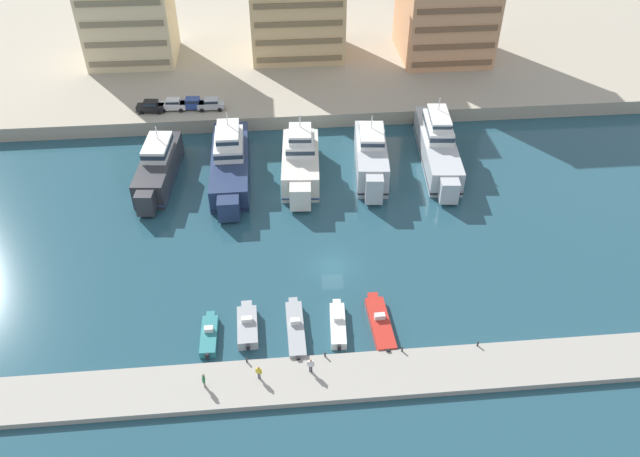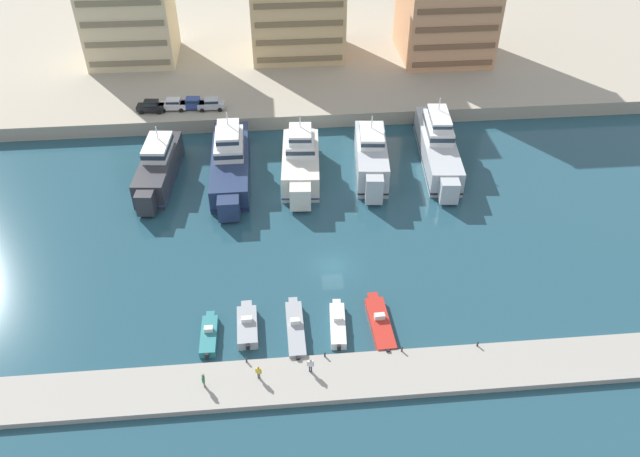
{
  "view_description": "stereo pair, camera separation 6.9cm",
  "coord_description": "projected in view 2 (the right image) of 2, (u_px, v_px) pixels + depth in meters",
  "views": [
    {
      "loc": [
        -6.22,
        -52.65,
        48.32
      ],
      "look_at": [
        -1.15,
        3.9,
        2.5
      ],
      "focal_mm": 35.0,
      "sensor_mm": 36.0,
      "label": 1
    },
    {
      "loc": [
        -6.15,
        -52.65,
        48.32
      ],
      "look_at": [
        -1.15,
        3.9,
        2.5
      ],
      "focal_mm": 35.0,
      "sensor_mm": 36.0,
      "label": 2
    }
  ],
  "objects": [
    {
      "name": "bollard_east",
      "position": [
        478.0,
        344.0,
        61.35
      ],
      "size": [
        0.2,
        0.2,
        0.61
      ],
      "color": "#2D2D33",
      "rests_on": "pier_dock"
    },
    {
      "name": "car_black_far_left",
      "position": [
        151.0,
        106.0,
        95.11
      ],
      "size": [
        4.24,
        2.21,
        1.8
      ],
      "color": "black",
      "rests_on": "quay_promenade"
    },
    {
      "name": "motorboat_grey_mid_left",
      "position": [
        295.0,
        329.0,
        63.43
      ],
      "size": [
        1.76,
        8.32,
        1.55
      ],
      "color": "#9EA3A8",
      "rests_on": "ground"
    },
    {
      "name": "motorboat_teal_far_left",
      "position": [
        209.0,
        335.0,
        62.95
      ],
      "size": [
        1.67,
        5.98,
        1.29
      ],
      "color": "teal",
      "rests_on": "ground"
    },
    {
      "name": "quay_promenade",
      "position": [
        298.0,
        34.0,
        122.54
      ],
      "size": [
        180.0,
        70.0,
        2.19
      ],
      "primitive_type": "cube",
      "color": "#ADA38E",
      "rests_on": "ground"
    },
    {
      "name": "yacht_ivory_mid_left",
      "position": [
        301.0,
        161.0,
        84.33
      ],
      "size": [
        5.83,
        16.22,
        8.43
      ],
      "color": "silver",
      "rests_on": "ground"
    },
    {
      "name": "car_silver_center_left",
      "position": [
        211.0,
        104.0,
        95.7
      ],
      "size": [
        4.12,
        1.96,
        1.8
      ],
      "color": "#B7BCC1",
      "rests_on": "quay_promenade"
    },
    {
      "name": "car_white_left",
      "position": [
        173.0,
        104.0,
        95.6
      ],
      "size": [
        4.2,
        2.13,
        1.8
      ],
      "color": "white",
      "rests_on": "quay_promenade"
    },
    {
      "name": "pedestrian_mid_deck",
      "position": [
        258.0,
        372.0,
        57.9
      ],
      "size": [
        0.59,
        0.37,
        1.63
      ],
      "color": "#4C515B",
      "rests_on": "pier_dock"
    },
    {
      "name": "yacht_silver_center",
      "position": [
        438.0,
        145.0,
        87.61
      ],
      "size": [
        6.02,
        21.69,
        8.36
      ],
      "color": "silver",
      "rests_on": "ground"
    },
    {
      "name": "motorboat_red_center",
      "position": [
        380.0,
        323.0,
        64.22
      ],
      "size": [
        2.22,
        8.31,
        1.32
      ],
      "color": "red",
      "rests_on": "ground"
    },
    {
      "name": "ground_plane",
      "position": [
        333.0,
        266.0,
        71.58
      ],
      "size": [
        400.0,
        400.0,
        0.0
      ],
      "primitive_type": "plane",
      "color": "#234C5B"
    },
    {
      "name": "bollard_east_mid",
      "position": [
        402.0,
        349.0,
        60.83
      ],
      "size": [
        0.2,
        0.2,
        0.61
      ],
      "color": "#2D2D33",
      "rests_on": "pier_dock"
    },
    {
      "name": "bollard_west",
      "position": [
        246.0,
        360.0,
        59.79
      ],
      "size": [
        0.2,
        0.2,
        0.61
      ],
      "color": "#2D2D33",
      "rests_on": "pier_dock"
    },
    {
      "name": "pedestrian_near_edge",
      "position": [
        310.0,
        364.0,
        58.46
      ],
      "size": [
        0.67,
        0.33,
        1.76
      ],
      "color": "#282D3D",
      "rests_on": "pier_dock"
    },
    {
      "name": "yacht_navy_left",
      "position": [
        230.0,
        161.0,
        84.73
      ],
      "size": [
        4.99,
        20.98,
        8.21
      ],
      "color": "navy",
      "rests_on": "ground"
    },
    {
      "name": "motorboat_grey_left",
      "position": [
        247.0,
        326.0,
        63.72
      ],
      "size": [
        2.14,
        6.31,
        1.57
      ],
      "color": "#9EA3A8",
      "rests_on": "ground"
    },
    {
      "name": "yacht_silver_center_left",
      "position": [
        371.0,
        157.0,
        85.1
      ],
      "size": [
        5.35,
        16.14,
        7.62
      ],
      "color": "silver",
      "rests_on": "ground"
    },
    {
      "name": "yacht_charcoal_far_left",
      "position": [
        158.0,
        167.0,
        83.88
      ],
      "size": [
        5.41,
        17.02,
        7.03
      ],
      "color": "#333338",
      "rests_on": "ground"
    },
    {
      "name": "car_blue_mid_left",
      "position": [
        192.0,
        103.0,
        95.81
      ],
      "size": [
        4.23,
        2.19,
        1.8
      ],
      "color": "#28428E",
      "rests_on": "quay_promenade"
    },
    {
      "name": "pedestrian_far_side",
      "position": [
        203.0,
        379.0,
        57.13
      ],
      "size": [
        0.25,
        0.67,
        1.74
      ],
      "color": "#7A6B56",
      "rests_on": "pier_dock"
    },
    {
      "name": "motorboat_white_center_left",
      "position": [
        338.0,
        325.0,
        63.95
      ],
      "size": [
        1.92,
        6.64,
        1.36
      ],
      "color": "white",
      "rests_on": "ground"
    },
    {
      "name": "bollard_west_mid",
      "position": [
        325.0,
        354.0,
        60.31
      ],
      "size": [
        0.2,
        0.2,
        0.61
      ],
      "color": "#2D2D33",
      "rests_on": "pier_dock"
    },
    {
      "name": "pier_dock",
      "position": [
        351.0,
        377.0,
        58.98
      ],
      "size": [
        120.0,
        5.36,
        0.63
      ],
      "primitive_type": "cube",
      "color": "#A8A399",
      "rests_on": "ground"
    }
  ]
}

